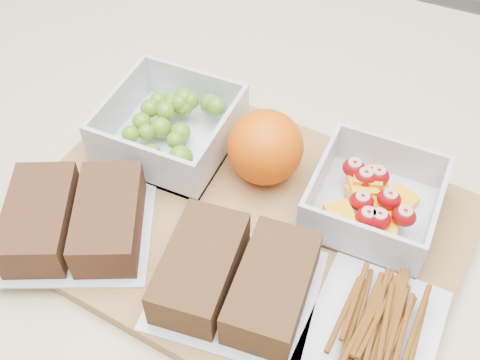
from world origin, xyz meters
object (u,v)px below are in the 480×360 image
at_px(cutting_board, 242,225).
at_px(sandwich_bag_left, 75,219).
at_px(fruit_container, 373,201).
at_px(pretzel_bag, 376,323).
at_px(orange, 265,147).
at_px(grape_container, 172,126).
at_px(sandwich_bag_center, 236,278).

xyz_separation_m(cutting_board, sandwich_bag_left, (-0.14, -0.08, 0.03)).
xyz_separation_m(fruit_container, pretzel_bag, (0.04, -0.12, -0.01)).
bearing_deg(orange, cutting_board, -86.91).
relative_size(grape_container, fruit_container, 1.09).
height_order(grape_container, orange, orange).
relative_size(cutting_board, fruit_container, 3.52).
distance_m(cutting_board, sandwich_bag_center, 0.09).
bearing_deg(sandwich_bag_center, grape_container, 134.41).
bearing_deg(pretzel_bag, orange, 140.20).
height_order(cutting_board, fruit_container, fruit_container).
bearing_deg(sandwich_bag_center, orange, 102.36).
height_order(cutting_board, pretzel_bag, pretzel_bag).
bearing_deg(fruit_container, cutting_board, -152.07).
bearing_deg(grape_container, cutting_board, -31.11).
bearing_deg(sandwich_bag_center, sandwich_bag_left, -178.68).
distance_m(cutting_board, sandwich_bag_left, 0.16).
xyz_separation_m(sandwich_bag_left, pretzel_bag, (0.29, 0.02, -0.01)).
bearing_deg(pretzel_bag, sandwich_bag_left, -176.91).
distance_m(sandwich_bag_center, pretzel_bag, 0.13).
relative_size(cutting_board, orange, 5.37).
xyz_separation_m(grape_container, fruit_container, (0.23, -0.01, -0.00)).
distance_m(fruit_container, orange, 0.12).
height_order(cutting_board, grape_container, grape_container).
xyz_separation_m(cutting_board, fruit_container, (0.11, 0.06, 0.03)).
xyz_separation_m(grape_container, orange, (0.11, -0.00, 0.02)).
bearing_deg(sandwich_bag_center, pretzel_bag, 5.45).
relative_size(grape_container, sandwich_bag_left, 0.73).
bearing_deg(fruit_container, grape_container, 178.07).
relative_size(cutting_board, sandwich_bag_left, 2.34).
distance_m(grape_container, orange, 0.11).
xyz_separation_m(orange, pretzel_bag, (0.16, -0.13, -0.02)).
distance_m(sandwich_bag_left, pretzel_bag, 0.29).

